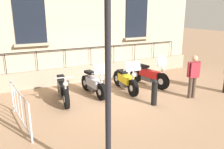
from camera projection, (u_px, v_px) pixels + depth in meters
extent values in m
plane|color=#9E7A5B|center=(113.00, 95.00, 8.72)|extent=(60.00, 60.00, 0.00)
cube|color=gray|center=(91.00, 72.00, 10.53)|extent=(0.20, 11.29, 0.74)
cube|color=black|center=(137.00, 13.00, 10.95)|extent=(0.06, 1.20, 2.31)
cube|color=gray|center=(137.00, 38.00, 11.21)|extent=(0.24, 1.40, 0.10)
cube|color=black|center=(29.00, 14.00, 8.78)|extent=(0.06, 1.20, 2.31)
cube|color=gray|center=(33.00, 45.00, 9.03)|extent=(0.24, 1.40, 0.10)
cube|color=black|center=(91.00, 47.00, 10.18)|extent=(0.03, 9.48, 0.03)
cylinder|color=black|center=(6.00, 64.00, 8.73)|extent=(0.02, 0.02, 0.81)
cylinder|color=black|center=(37.00, 61.00, 9.25)|extent=(0.02, 0.02, 0.81)
cylinder|color=black|center=(65.00, 59.00, 9.77)|extent=(0.02, 0.02, 0.81)
cylinder|color=black|center=(91.00, 56.00, 10.29)|extent=(0.02, 0.02, 0.81)
cylinder|color=black|center=(114.00, 54.00, 10.80)|extent=(0.02, 0.02, 0.81)
cylinder|color=black|center=(135.00, 52.00, 11.32)|extent=(0.02, 0.02, 0.81)
cylinder|color=black|center=(154.00, 50.00, 11.84)|extent=(0.02, 0.02, 0.81)
cylinder|color=black|center=(171.00, 49.00, 12.36)|extent=(0.02, 0.02, 0.81)
cylinder|color=black|center=(66.00, 99.00, 7.41)|extent=(0.68, 0.19, 0.67)
cylinder|color=silver|center=(66.00, 99.00, 7.41)|extent=(0.25, 0.17, 0.23)
cylinder|color=black|center=(60.00, 87.00, 8.61)|extent=(0.68, 0.19, 0.67)
cylinder|color=silver|center=(60.00, 87.00, 8.61)|extent=(0.25, 0.17, 0.23)
cube|color=black|center=(63.00, 87.00, 7.91)|extent=(0.82, 0.35, 0.32)
cube|color=#4C4C51|center=(63.00, 93.00, 8.06)|extent=(0.50, 0.26, 0.23)
cube|color=black|center=(61.00, 77.00, 8.13)|extent=(0.47, 0.29, 0.10)
cylinder|color=silver|center=(65.00, 88.00, 7.36)|extent=(0.16, 0.08, 0.71)
cylinder|color=silver|center=(65.00, 78.00, 7.31)|extent=(0.10, 0.59, 0.04)
sphere|color=white|center=(65.00, 84.00, 7.25)|extent=(0.16, 0.16, 0.16)
cylinder|color=silver|center=(66.00, 94.00, 8.28)|extent=(0.72, 0.15, 0.08)
cylinder|color=black|center=(101.00, 92.00, 8.13)|extent=(0.63, 0.21, 0.62)
cylinder|color=silver|center=(101.00, 92.00, 8.13)|extent=(0.23, 0.19, 0.22)
cylinder|color=black|center=(86.00, 83.00, 9.18)|extent=(0.63, 0.21, 0.62)
cylinder|color=silver|center=(86.00, 83.00, 9.18)|extent=(0.23, 0.19, 0.22)
cube|color=#B2B2BC|center=(94.00, 83.00, 8.57)|extent=(0.89, 0.36, 0.31)
cube|color=#4C4C51|center=(93.00, 87.00, 8.71)|extent=(0.54, 0.28, 0.22)
cube|color=black|center=(90.00, 72.00, 8.77)|extent=(0.51, 0.30, 0.10)
cylinder|color=silver|center=(101.00, 82.00, 8.08)|extent=(0.16, 0.07, 0.70)
cylinder|color=silver|center=(100.00, 73.00, 8.03)|extent=(0.09, 0.65, 0.04)
sphere|color=white|center=(102.00, 78.00, 7.98)|extent=(0.16, 0.16, 0.16)
cylinder|color=silver|center=(95.00, 88.00, 8.96)|extent=(0.79, 0.14, 0.08)
cube|color=silver|center=(101.00, 69.00, 7.94)|extent=(0.16, 0.54, 0.36)
cylinder|color=black|center=(133.00, 88.00, 8.48)|extent=(0.67, 0.20, 0.66)
cylinder|color=silver|center=(133.00, 88.00, 8.48)|extent=(0.24, 0.18, 0.23)
cylinder|color=black|center=(118.00, 78.00, 9.71)|extent=(0.67, 0.20, 0.66)
cylinder|color=silver|center=(118.00, 78.00, 9.71)|extent=(0.24, 0.18, 0.23)
cube|color=gold|center=(126.00, 79.00, 9.00)|extent=(0.87, 0.39, 0.30)
cube|color=#4C4C51|center=(124.00, 83.00, 9.15)|extent=(0.53, 0.30, 0.23)
cube|color=black|center=(122.00, 72.00, 9.25)|extent=(0.49, 0.33, 0.10)
cylinder|color=silver|center=(133.00, 79.00, 8.43)|extent=(0.16, 0.07, 0.70)
cylinder|color=silver|center=(132.00, 70.00, 8.38)|extent=(0.09, 0.72, 0.04)
sphere|color=white|center=(134.00, 75.00, 8.32)|extent=(0.16, 0.16, 0.16)
cylinder|color=silver|center=(127.00, 84.00, 9.39)|extent=(0.76, 0.14, 0.08)
cube|color=silver|center=(133.00, 66.00, 8.29)|extent=(0.17, 0.59, 0.36)
cylinder|color=black|center=(162.00, 81.00, 9.22)|extent=(0.71, 0.27, 0.70)
cylinder|color=silver|center=(162.00, 81.00, 9.22)|extent=(0.27, 0.19, 0.25)
cylinder|color=black|center=(137.00, 74.00, 10.31)|extent=(0.71, 0.27, 0.70)
cylinder|color=silver|center=(137.00, 74.00, 10.31)|extent=(0.27, 0.19, 0.25)
cube|color=red|center=(149.00, 73.00, 9.68)|extent=(1.03, 0.47, 0.30)
cube|color=#4C4C51|center=(147.00, 78.00, 9.81)|extent=(0.63, 0.34, 0.25)
cube|color=black|center=(143.00, 66.00, 9.91)|extent=(0.60, 0.36, 0.10)
cylinder|color=silver|center=(161.00, 73.00, 9.17)|extent=(0.17, 0.09, 0.69)
cylinder|color=silver|center=(161.00, 65.00, 9.11)|extent=(0.16, 0.60, 0.04)
sphere|color=white|center=(163.00, 70.00, 9.07)|extent=(0.16, 0.16, 0.16)
cylinder|color=silver|center=(146.00, 79.00, 10.09)|extent=(0.90, 0.26, 0.08)
cube|color=silver|center=(162.00, 61.00, 9.03)|extent=(0.22, 0.51, 0.36)
cylinder|color=black|center=(108.00, 83.00, 3.67)|extent=(0.10, 0.10, 3.96)
cylinder|color=#B7B7BF|center=(12.00, 96.00, 7.13)|extent=(0.05, 0.05, 1.05)
cylinder|color=#B7B7BF|center=(30.00, 124.00, 5.38)|extent=(0.05, 0.05, 1.05)
cylinder|color=#B7B7BF|center=(18.00, 91.00, 6.12)|extent=(2.18, 0.29, 0.04)
cylinder|color=#B7B7BF|center=(22.00, 120.00, 6.35)|extent=(2.18, 0.29, 0.04)
cylinder|color=#B7B7BF|center=(15.00, 98.00, 6.76)|extent=(0.02, 0.02, 0.87)
cylinder|color=#B7B7BF|center=(18.00, 103.00, 6.41)|extent=(0.02, 0.02, 0.87)
cylinder|color=#B7B7BF|center=(22.00, 108.00, 6.06)|extent=(0.02, 0.02, 0.87)
cylinder|color=#B7B7BF|center=(26.00, 114.00, 5.71)|extent=(0.02, 0.02, 0.87)
cylinder|color=black|center=(154.00, 94.00, 7.68)|extent=(0.20, 0.20, 0.78)
sphere|color=black|center=(155.00, 82.00, 7.57)|extent=(0.18, 0.18, 0.18)
cylinder|color=#47382D|center=(194.00, 87.00, 8.34)|extent=(0.14, 0.14, 0.80)
cylinder|color=#47382D|center=(190.00, 88.00, 8.30)|extent=(0.14, 0.14, 0.80)
cube|color=maroon|center=(194.00, 70.00, 8.14)|extent=(0.29, 0.40, 0.56)
sphere|color=tan|center=(195.00, 58.00, 8.03)|extent=(0.22, 0.22, 0.22)
cylinder|color=maroon|center=(199.00, 69.00, 8.19)|extent=(0.09, 0.09, 0.54)
cylinder|color=maroon|center=(188.00, 69.00, 8.08)|extent=(0.09, 0.09, 0.54)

